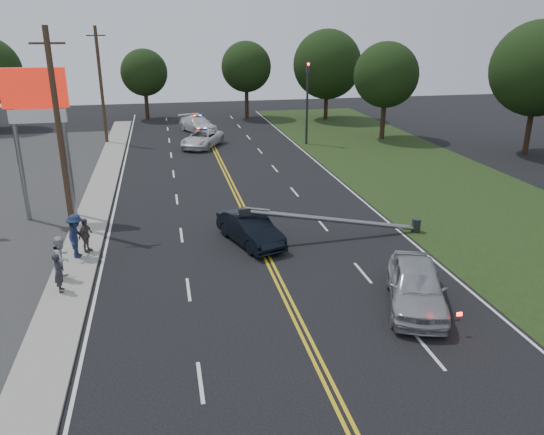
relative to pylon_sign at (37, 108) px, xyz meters
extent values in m
plane|color=black|center=(10.50, -14.00, -6.00)|extent=(120.00, 120.00, 0.00)
cube|color=gray|center=(2.10, -4.00, -5.94)|extent=(1.80, 70.00, 0.12)
cube|color=black|center=(24.00, -4.00, -5.99)|extent=(12.00, 80.00, 0.01)
cube|color=gold|center=(10.50, -4.00, -5.99)|extent=(0.36, 80.00, 0.00)
cylinder|color=gray|center=(-1.20, 0.00, -2.50)|extent=(0.24, 0.24, 7.00)
cylinder|color=gray|center=(1.20, 0.00, -2.50)|extent=(0.24, 0.24, 7.00)
cube|color=#B3180B|center=(0.00, 0.00, 1.00)|extent=(3.20, 0.35, 2.00)
cube|color=white|center=(0.00, 0.00, -0.40)|extent=(2.80, 0.30, 0.70)
cylinder|color=#2D2D30|center=(18.80, 16.00, -2.50)|extent=(0.20, 0.20, 7.00)
cube|color=#2D2D30|center=(18.80, 16.00, 0.60)|extent=(0.28, 0.28, 0.90)
sphere|color=#FF0C07|center=(18.80, 15.84, 0.90)|extent=(0.22, 0.22, 0.22)
cylinder|color=#2D2D30|center=(18.60, -6.00, -5.65)|extent=(0.44, 0.44, 0.70)
cylinder|color=gray|center=(14.17, -6.00, -5.02)|extent=(8.90, 0.24, 1.80)
cube|color=#2D2D30|center=(9.74, -6.00, -4.23)|extent=(0.55, 0.32, 0.30)
cylinder|color=#382619|center=(1.30, -2.00, -1.00)|extent=(0.28, 0.28, 10.00)
cube|color=#382619|center=(1.30, -2.00, 3.20)|extent=(1.60, 0.10, 0.10)
cylinder|color=#382619|center=(1.30, 20.00, -1.00)|extent=(0.28, 0.28, 10.00)
cube|color=#382619|center=(1.30, 20.00, 3.20)|extent=(1.60, 0.10, 0.10)
cylinder|color=black|center=(4.73, 32.81, -4.51)|extent=(0.44, 0.44, 2.97)
sphere|color=black|center=(4.73, 32.81, -0.88)|extent=(5.11, 5.11, 5.11)
cylinder|color=black|center=(15.89, 31.16, -4.35)|extent=(0.44, 0.44, 3.30)
sphere|color=black|center=(15.89, 31.16, -0.32)|extent=(5.55, 5.55, 5.55)
cylinder|color=black|center=(24.45, 28.43, -4.26)|extent=(0.44, 0.44, 3.48)
sphere|color=black|center=(24.45, 28.43, -0.01)|extent=(7.47, 7.47, 7.47)
cylinder|color=black|center=(26.36, 16.84, -4.31)|extent=(0.44, 0.44, 3.37)
sphere|color=black|center=(26.36, 16.84, -0.19)|extent=(5.84, 5.84, 5.84)
cylinder|color=black|center=(35.44, 8.49, -4.02)|extent=(0.44, 0.44, 3.95)
sphere|color=black|center=(35.44, 8.49, 0.81)|extent=(7.39, 7.39, 7.39)
imported|color=black|center=(10.05, -5.72, -5.26)|extent=(2.93, 4.75, 1.48)
imported|color=#A7A9AF|center=(15.08, -13.08, -5.15)|extent=(3.65, 5.38, 1.70)
imported|color=silver|center=(9.60, 16.60, -5.27)|extent=(4.50, 5.73, 1.45)
imported|color=silver|center=(9.73, 23.62, -5.22)|extent=(3.96, 5.74, 1.54)
imported|color=#2A2931|center=(1.89, -9.33, -5.08)|extent=(0.45, 0.63, 1.59)
imported|color=silver|center=(1.82, -8.12, -4.96)|extent=(0.94, 1.06, 1.84)
imported|color=#1B2745|center=(2.12, -6.00, -4.87)|extent=(0.95, 1.41, 2.01)
imported|color=#60524C|center=(2.44, -5.49, -5.07)|extent=(0.78, 1.02, 1.62)
camera|label=1|loc=(6.20, -29.26, 3.95)|focal=35.00mm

